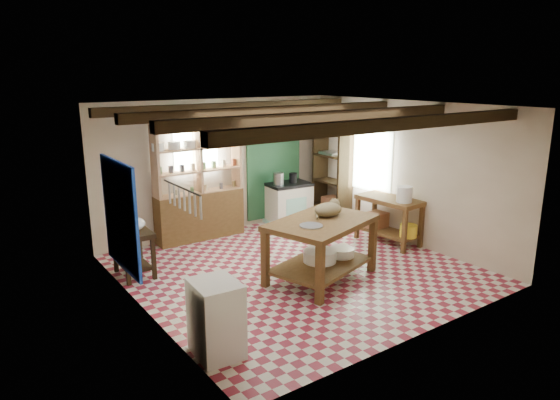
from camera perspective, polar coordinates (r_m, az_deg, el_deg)
floor at (r=8.10m, az=1.90°, el=-8.01°), size 5.00×5.00×0.02m
ceiling at (r=7.51m, az=2.07°, el=10.75°), size 5.00×5.00×0.02m
wall_back at (r=9.76m, az=-6.90°, el=3.80°), size 5.00×0.04×2.60m
wall_front at (r=5.97m, az=16.62°, el=-3.51°), size 5.00×0.04×2.60m
wall_left at (r=6.55m, az=-15.77°, el=-1.89°), size 0.04×5.00×2.60m
wall_right at (r=9.39m, az=14.28°, el=3.03°), size 0.04×5.00×2.60m
ceiling_beams at (r=7.51m, az=2.06°, el=9.84°), size 5.00×3.80×0.15m
blue_wall_patch at (r=7.44m, az=-17.80°, el=-1.72°), size 0.04×1.40×1.60m
green_wall_patch at (r=10.39m, az=-0.73°, el=4.25°), size 1.30×0.04×2.30m
window_back at (r=9.46m, az=-9.60°, el=5.82°), size 0.90×0.02×0.80m
window_right at (r=10.02m, az=9.92°, el=4.54°), size 0.02×1.30×1.20m
utensil_rail at (r=5.36m, az=-11.18°, el=0.16°), size 0.06×0.90×0.28m
pot_rack at (r=9.92m, az=0.65°, el=9.20°), size 0.86×0.12×0.36m
shelving_unit at (r=9.39m, az=-9.27°, el=2.05°), size 1.70×0.34×2.20m
tall_rack at (r=10.53m, az=5.98°, el=2.93°), size 0.40×0.86×2.00m
work_table at (r=7.63m, az=4.70°, el=-5.67°), size 1.89×1.53×0.93m
stove at (r=10.40m, az=1.02°, el=-0.37°), size 0.92×0.66×0.86m
prep_table at (r=8.06m, az=-16.36°, el=-5.84°), size 0.51×0.73×0.73m
white_cabinet at (r=5.71m, az=-7.32°, el=-13.29°), size 0.52×0.61×0.87m
right_counter at (r=9.41m, az=12.30°, el=-2.29°), size 0.69×1.24×0.86m
cat at (r=7.68m, az=5.50°, el=-1.09°), size 0.56×0.52×0.21m
steel_tray at (r=7.17m, az=3.58°, el=-2.95°), size 0.42×0.42×0.02m
basin_large at (r=7.74m, az=4.58°, el=-6.40°), size 0.64×0.64×0.18m
basin_small at (r=7.99m, az=7.07°, el=-5.94°), size 0.49×0.49×0.14m
kettle_left at (r=10.15m, az=-0.16°, el=2.46°), size 0.22×0.22×0.24m
kettle_right at (r=10.33m, az=1.51°, el=2.55°), size 0.17×0.17×0.20m
enamel_bowl at (r=7.92m, az=-16.60°, el=-2.66°), size 0.41×0.41×0.20m
white_bucket at (r=9.02m, az=14.02°, el=0.64°), size 0.30×0.30×0.28m
wicker_basket at (r=9.61m, az=10.88°, el=-2.25°), size 0.43×0.35×0.28m
yellow_tub at (r=9.18m, az=14.46°, el=-3.43°), size 0.33×0.33×0.22m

